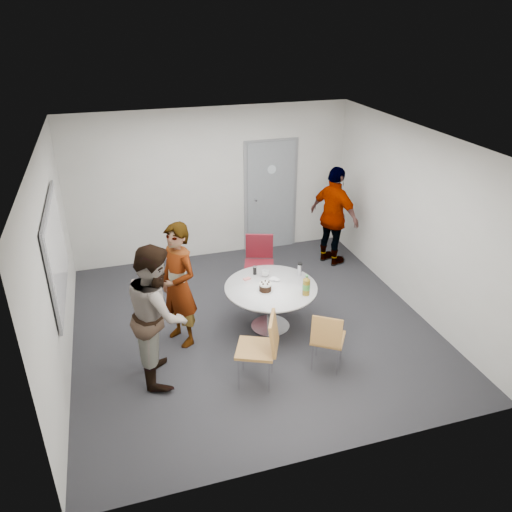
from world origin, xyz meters
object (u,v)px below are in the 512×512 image
object	(u,v)px
table	(272,292)
chair_near_right	(327,336)
door	(271,196)
person_left	(158,313)
person_main	(179,285)
person_right	(334,217)
chair_far	(259,258)
whiteboard	(57,251)
chair_near_left	(264,343)

from	to	relation	value
table	chair_near_right	world-z (taller)	table
door	person_left	world-z (taller)	door
table	person_main	xyz separation A→B (m)	(-1.29, 0.06, 0.29)
chair_near_right	person_left	xyz separation A→B (m)	(-1.99, 0.53, 0.39)
person_main	person_right	bearing A→B (deg)	90.53
door	person_left	xyz separation A→B (m)	(-2.47, -3.18, -0.13)
chair_near_right	person_main	distance (m)	2.04
door	person_left	size ratio (longest dim) A/B	1.19
chair_far	person_main	world-z (taller)	person_main
person_left	whiteboard	bearing A→B (deg)	53.46
person_left	person_main	bearing A→B (deg)	-26.25
door	chair_near_left	xyz separation A→B (m)	(-1.31, -3.71, -0.44)
table	chair_near_left	size ratio (longest dim) A/B	1.36
chair_near_left	chair_near_right	size ratio (longest dim) A/B	1.15
chair_far	person_main	distance (m)	1.77
person_right	person_left	bearing A→B (deg)	99.47
chair_near_right	door	bearing A→B (deg)	116.27
person_main	chair_near_right	bearing A→B (deg)	27.40
chair_near_left	person_main	size ratio (longest dim) A/B	0.54
chair_far	person_right	size ratio (longest dim) A/B	0.54
chair_near_left	person_main	xyz separation A→B (m)	(-0.81, 1.16, 0.29)
chair_near_right	person_right	xyz separation A→B (m)	(1.33, 2.74, 0.39)
chair_near_left	chair_near_right	distance (m)	0.83
whiteboard	person_main	distance (m)	1.57
table	person_main	bearing A→B (deg)	177.27
chair_near_left	person_left	xyz separation A→B (m)	(-1.16, 0.53, 0.31)
chair_near_left	chair_near_right	world-z (taller)	chair_near_left
chair_near_right	person_left	size ratio (longest dim) A/B	0.47
chair_near_right	person_main	bearing A→B (deg)	178.59
chair_near_right	person_right	distance (m)	3.07
chair_far	person_left	bearing A→B (deg)	60.94
chair_near_right	person_right	world-z (taller)	person_right
table	person_right	xyz separation A→B (m)	(1.69, 1.65, 0.30)
whiteboard	person_left	distance (m)	1.52
chair_near_left	person_left	bearing A→B (deg)	89.55
whiteboard	chair_near_left	bearing A→B (deg)	-32.36
chair_near_right	person_right	bearing A→B (deg)	97.73
table	door	bearing A→B (deg)	72.27
door	chair_near_right	xyz separation A→B (m)	(-0.48, -3.70, -0.52)
chair_near_left	person_right	bearing A→B (deg)	-14.16
whiteboard	table	distance (m)	2.88
person_main	chair_far	bearing A→B (deg)	97.72
table	person_main	world-z (taller)	person_main
whiteboard	chair_near_right	size ratio (longest dim) A/B	2.29
door	chair_far	distance (m)	1.75
person_main	person_left	xyz separation A→B (m)	(-0.35, -0.63, 0.02)
person_main	door	bearing A→B (deg)	112.71
chair_near_left	person_left	size ratio (longest dim) A/B	0.53
whiteboard	chair_near_left	size ratio (longest dim) A/B	2.00
table	chair_far	distance (m)	1.08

